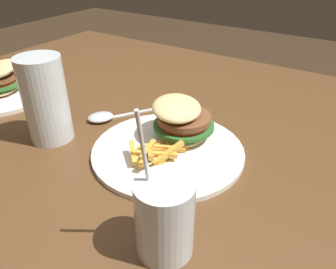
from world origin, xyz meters
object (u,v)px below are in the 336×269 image
juice_glass (164,219)px  spoon (104,117)px  meal_plate_far (0,86)px  beer_glass (46,102)px  meal_plate_near (174,135)px

juice_glass → spoon: bearing=54.6°
spoon → meal_plate_far: size_ratio=0.63×
juice_glass → spoon: juice_glass is taller
beer_glass → meal_plate_far: bearing=76.2°
beer_glass → meal_plate_near: bearing=-65.1°
spoon → meal_plate_far: meal_plate_far is taller
meal_plate_far → meal_plate_near: bearing=-85.8°
juice_glass → beer_glass: bearing=72.8°
spoon → meal_plate_far: bearing=-48.9°
meal_plate_near → spoon: 0.20m
beer_glass → juice_glass: (-0.11, -0.36, -0.03)m
beer_glass → meal_plate_far: 0.30m
meal_plate_near → juice_glass: 0.25m
meal_plate_near → meal_plate_far: 0.52m
meal_plate_near → juice_glass: juice_glass is taller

